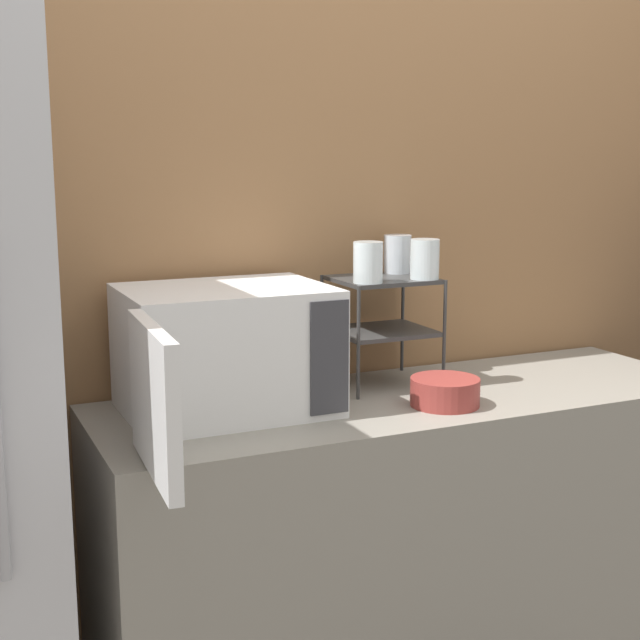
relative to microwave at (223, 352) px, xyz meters
The scene contains 8 objects.
wall_back 0.65m from the microwave, 28.02° to the left, with size 8.00×0.06×2.60m.
counter 0.81m from the microwave, ahead, with size 1.77×0.58×0.89m.
microwave is the anchor object (origin of this frame).
dish_rack 0.52m from the microwave, 10.77° to the left, with size 0.28×0.25×0.31m.
glass_front_left 0.47m from the microwave, ahead, with size 0.08×0.08×0.11m.
glass_back_right 0.65m from the microwave, 15.67° to the left, with size 0.08×0.08×0.11m.
glass_front_right 0.64m from the microwave, ahead, with size 0.08×0.08×0.11m.
bowl 0.60m from the microwave, 17.06° to the right, with size 0.18×0.18×0.07m.
Camera 1 is at (-1.22, -1.78, 1.55)m, focal length 50.00 mm.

